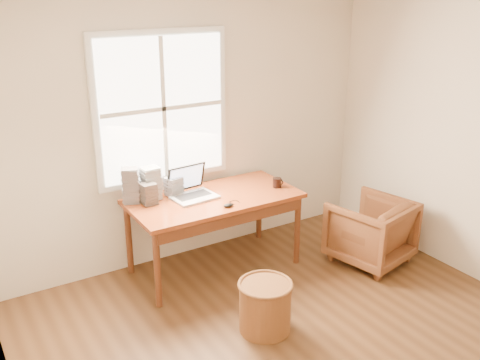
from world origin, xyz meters
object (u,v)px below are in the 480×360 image
object	(u,v)px
desk	(214,198)
cd_stack_a	(151,183)
armchair	(370,231)
wicker_stool	(265,307)
laptop	(194,182)
coffee_mug	(277,183)

from	to	relation	value
desk	cd_stack_a	size ratio (longest dim) A/B	5.13
armchair	cd_stack_a	size ratio (longest dim) A/B	2.28
desk	wicker_stool	xyz separation A→B (m)	(-0.15, -1.10, -0.52)
desk	laptop	distance (m)	0.26
laptop	coffee_mug	bearing A→B (deg)	-16.18
laptop	coffee_mug	size ratio (longest dim) A/B	4.98
armchair	coffee_mug	world-z (taller)	coffee_mug
desk	armchair	bearing A→B (deg)	-26.14
armchair	laptop	distance (m)	1.83
coffee_mug	wicker_stool	bearing A→B (deg)	-104.56
armchair	laptop	bearing A→B (deg)	-37.54
wicker_stool	coffee_mug	xyz separation A→B (m)	(0.80, 0.99, 0.59)
armchair	coffee_mug	bearing A→B (deg)	-50.24
armchair	coffee_mug	xyz separation A→B (m)	(-0.74, 0.57, 0.47)
desk	armchair	xyz separation A→B (m)	(1.39, -0.68, -0.41)
armchair	laptop	xyz separation A→B (m)	(-1.57, 0.73, 0.59)
armchair	wicker_stool	xyz separation A→B (m)	(-1.54, -0.41, -0.12)
wicker_stool	coffee_mug	size ratio (longest dim) A/B	4.39
coffee_mug	armchair	bearing A→B (deg)	-13.40
wicker_stool	coffee_mug	bearing A→B (deg)	51.11
cd_stack_a	coffee_mug	bearing A→B (deg)	-16.64
cd_stack_a	desk	bearing A→B (deg)	-24.81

